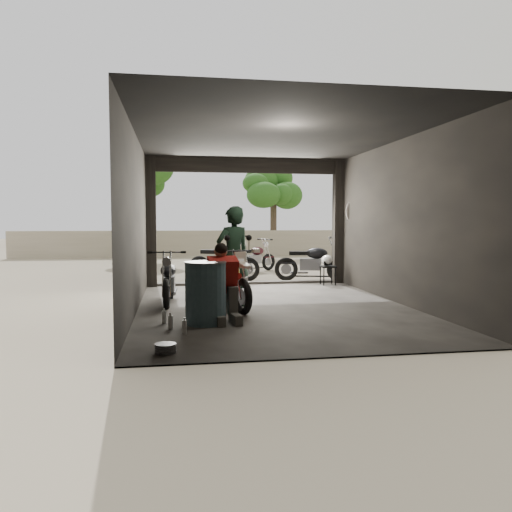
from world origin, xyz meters
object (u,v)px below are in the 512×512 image
object	(u,v)px
mechanic	(224,285)
oil_drum	(206,294)
outside_bike_b	(255,255)
stool	(328,269)
outside_bike_a	(223,258)
helmet	(327,260)
main_bike	(227,278)
sign_post	(360,226)
left_bike	(169,277)
outside_bike_c	(312,259)
rider	(233,257)

from	to	relation	value
mechanic	oil_drum	distance (m)	0.34
mechanic	outside_bike_b	bearing A→B (deg)	69.32
mechanic	oil_drum	xyz separation A→B (m)	(-0.30, -0.11, -0.12)
outside_bike_b	stool	world-z (taller)	outside_bike_b
outside_bike_a	helmet	bearing A→B (deg)	-93.73
main_bike	oil_drum	world-z (taller)	main_bike
stool	sign_post	xyz separation A→B (m)	(0.80, -0.08, 1.08)
left_bike	oil_drum	xyz separation A→B (m)	(0.59, -2.09, -0.04)
outside_bike_c	left_bike	bearing A→B (deg)	143.73
main_bike	mechanic	world-z (taller)	mechanic
oil_drum	mechanic	bearing A→B (deg)	19.50
outside_bike_c	stool	size ratio (longest dim) A/B	3.55
left_bike	stool	world-z (taller)	left_bike
mechanic	sign_post	world-z (taller)	sign_post
outside_bike_c	sign_post	size ratio (longest dim) A/B	0.79
mechanic	stool	size ratio (longest dim) A/B	2.46
helmet	mechanic	bearing A→B (deg)	-126.83
outside_bike_c	rider	bearing A→B (deg)	159.36
rider	mechanic	xyz separation A→B (m)	(-0.30, -1.35, -0.34)
outside_bike_c	sign_post	world-z (taller)	sign_post
stool	helmet	bearing A→B (deg)	96.08
main_bike	helmet	size ratio (longest dim) A/B	5.75
rider	sign_post	world-z (taller)	sign_post
rider	helmet	xyz separation A→B (m)	(2.75, 2.93, -0.32)
rider	helmet	bearing A→B (deg)	-157.94
stool	sign_post	distance (m)	1.34
rider	stool	size ratio (longest dim) A/B	3.80
main_bike	oil_drum	bearing A→B (deg)	-127.40
outside_bike_a	oil_drum	distance (m)	5.97
outside_bike_b	left_bike	bearing A→B (deg)	122.43
left_bike	sign_post	size ratio (longest dim) A/B	0.71
outside_bike_c	outside_bike_a	bearing A→B (deg)	89.31
outside_bike_b	rider	bearing A→B (deg)	133.93
outside_bike_a	sign_post	world-z (taller)	sign_post
mechanic	oil_drum	size ratio (longest dim) A/B	1.25
mechanic	helmet	world-z (taller)	mechanic
main_bike	outside_bike_c	xyz separation A→B (m)	(2.73, 3.96, 0.03)
outside_bike_a	outside_bike_c	xyz separation A→B (m)	(2.36, -0.60, -0.02)
helmet	sign_post	world-z (taller)	sign_post
outside_bike_c	rider	xyz separation A→B (m)	(-2.62, -3.85, 0.35)
outside_bike_b	sign_post	bearing A→B (deg)	175.08
oil_drum	sign_post	xyz separation A→B (m)	(4.15, 4.25, 1.01)
outside_bike_b	stool	distance (m)	3.94
outside_bike_a	left_bike	bearing A→B (deg)	-173.07
outside_bike_a	rider	world-z (taller)	rider
stool	outside_bike_c	bearing A→B (deg)	97.77
left_bike	outside_bike_c	bearing A→B (deg)	43.11
outside_bike_b	mechanic	bearing A→B (deg)	133.91
outside_bike_a	mechanic	world-z (taller)	outside_bike_a
rider	main_bike	bearing A→B (deg)	16.82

